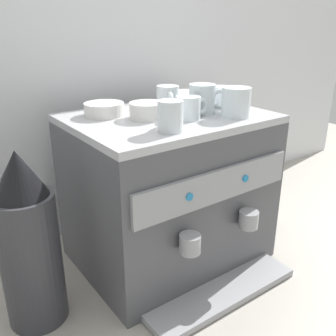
% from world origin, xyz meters
% --- Properties ---
extents(ground_plane, '(4.00, 4.00, 0.00)m').
position_xyz_m(ground_plane, '(0.00, 0.00, 0.00)').
color(ground_plane, '#9E998E').
extents(tiled_backsplash_wall, '(2.80, 0.03, 1.12)m').
position_xyz_m(tiled_backsplash_wall, '(0.00, 0.34, 0.56)').
color(tiled_backsplash_wall, silver).
rests_on(tiled_backsplash_wall, ground_plane).
extents(espresso_machine, '(0.56, 0.54, 0.48)m').
position_xyz_m(espresso_machine, '(0.00, -0.00, 0.24)').
color(espresso_machine, '#4C4C51').
rests_on(espresso_machine, ground_plane).
extents(ceramic_cup_0, '(0.10, 0.07, 0.06)m').
position_xyz_m(ceramic_cup_0, '(0.02, -0.07, 0.51)').
color(ceramic_cup_0, silver).
rests_on(ceramic_cup_0, espresso_machine).
extents(ceramic_cup_1, '(0.08, 0.12, 0.08)m').
position_xyz_m(ceramic_cup_1, '(0.14, -0.13, 0.52)').
color(ceramic_cup_1, silver).
rests_on(ceramic_cup_1, espresso_machine).
extents(ceramic_cup_2, '(0.07, 0.10, 0.07)m').
position_xyz_m(ceramic_cup_2, '(0.04, 0.05, 0.51)').
color(ceramic_cup_2, silver).
rests_on(ceramic_cup_2, espresso_machine).
extents(ceramic_cup_3, '(0.08, 0.09, 0.08)m').
position_xyz_m(ceramic_cup_3, '(-0.09, -0.14, 0.51)').
color(ceramic_cup_3, silver).
rests_on(ceramic_cup_3, espresso_machine).
extents(ceramic_cup_4, '(0.11, 0.10, 0.08)m').
position_xyz_m(ceramic_cup_4, '(0.10, -0.05, 0.52)').
color(ceramic_cup_4, silver).
rests_on(ceramic_cup_4, espresso_machine).
extents(ceramic_cup_5, '(0.08, 0.09, 0.07)m').
position_xyz_m(ceramic_cup_5, '(0.19, -0.01, 0.51)').
color(ceramic_cup_5, silver).
rests_on(ceramic_cup_5, espresso_machine).
extents(ceramic_bowl_0, '(0.11, 0.11, 0.04)m').
position_xyz_m(ceramic_bowl_0, '(-0.15, 0.10, 0.49)').
color(ceramic_bowl_0, white).
rests_on(ceramic_bowl_0, espresso_machine).
extents(ceramic_bowl_1, '(0.12, 0.12, 0.03)m').
position_xyz_m(ceramic_bowl_1, '(0.15, 0.11, 0.49)').
color(ceramic_bowl_1, white).
rests_on(ceramic_bowl_1, espresso_machine).
extents(ceramic_bowl_2, '(0.10, 0.10, 0.04)m').
position_xyz_m(ceramic_bowl_2, '(-0.07, 0.00, 0.50)').
color(ceramic_bowl_2, white).
rests_on(ceramic_bowl_2, espresso_machine).
extents(coffee_grinder, '(0.15, 0.15, 0.47)m').
position_xyz_m(coffee_grinder, '(-0.45, -0.03, 0.22)').
color(coffee_grinder, '#333338').
rests_on(coffee_grinder, ground_plane).
extents(milk_pitcher, '(0.08, 0.08, 0.15)m').
position_xyz_m(milk_pitcher, '(0.45, -0.03, 0.08)').
color(milk_pitcher, '#B7B7BC').
rests_on(milk_pitcher, ground_plane).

